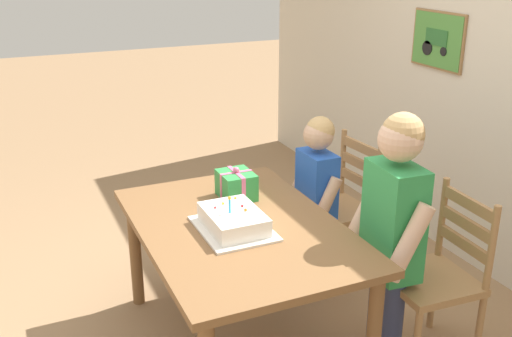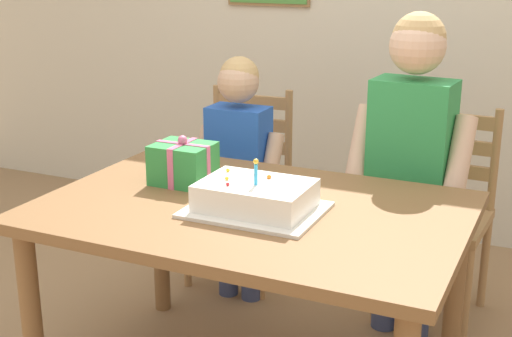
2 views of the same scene
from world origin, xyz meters
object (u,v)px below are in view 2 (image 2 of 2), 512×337
Objects in this scene: chair_right at (438,213)px; child_younger at (239,156)px; chair_left at (242,184)px; child_older at (411,147)px; dining_table at (252,230)px; birthday_cake at (256,198)px; gift_box_red_large at (183,163)px.

child_younger reaches higher than chair_right.
chair_left is 0.95m from chair_right.
child_older reaches higher than chair_left.
chair_left is at bearing 117.83° from dining_table.
chair_left reaches higher than dining_table.
child_older is at bearing -109.92° from chair_right.
birthday_cake is 0.48× the size of chair_right.
child_older reaches higher than chair_right.
gift_box_red_large is 0.24× the size of chair_left.
child_older is (-0.09, -0.24, 0.35)m from chair_right.
child_older reaches higher than birthday_cake.
chair_left reaches higher than gift_box_red_large.
child_younger is at bearing 120.06° from birthday_cake.
child_older is at bearing -0.04° from child_younger.
dining_table is 1.03m from chair_left.
dining_table is at bearing -20.03° from gift_box_red_large.
birthday_cake is at bearing -51.28° from dining_table.
dining_table is 1.03m from chair_right.
gift_box_red_large is at bearing -143.44° from child_older.
chair_right is at bearing 65.16° from birthday_cake.
gift_box_red_large is 0.24× the size of chair_right.
chair_left is 1.00× the size of chair_right.
child_younger is at bearing 179.96° from child_older.
child_younger is (-0.37, 0.66, 0.05)m from dining_table.
gift_box_red_large is 0.16× the size of child_older.
child_older is (0.86, -0.24, 0.35)m from chair_left.
child_younger reaches higher than gift_box_red_large.
gift_box_red_large is at bearing -86.26° from child_younger.
birthday_cake is (0.04, -0.05, 0.14)m from dining_table.
chair_left is 0.69× the size of child_older.
child_younger is at bearing 93.74° from gift_box_red_large.
chair_right is at bearing 43.77° from gift_box_red_large.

